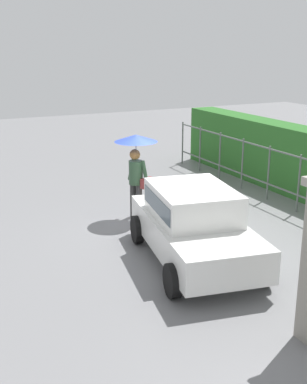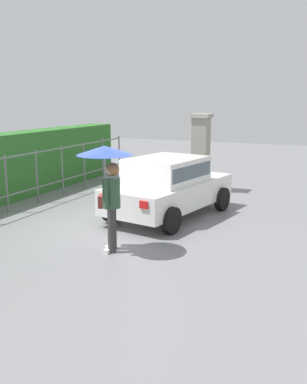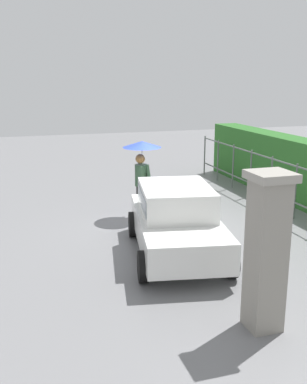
{
  "view_description": "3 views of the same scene",
  "coord_description": "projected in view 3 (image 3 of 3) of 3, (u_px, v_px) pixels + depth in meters",
  "views": [
    {
      "loc": [
        9.29,
        -5.24,
        4.11
      ],
      "look_at": [
        0.05,
        -0.74,
        1.04
      ],
      "focal_mm": 46.32,
      "sensor_mm": 36.0,
      "label": 1
    },
    {
      "loc": [
        -8.43,
        -4.62,
        2.92
      ],
      "look_at": [
        0.16,
        -0.78,
        0.9
      ],
      "focal_mm": 41.43,
      "sensor_mm": 36.0,
      "label": 2
    },
    {
      "loc": [
        10.13,
        -3.78,
        3.71
      ],
      "look_at": [
        0.08,
        -0.64,
        1.03
      ],
      "focal_mm": 42.46,
      "sensor_mm": 36.0,
      "label": 3
    }
  ],
  "objects": [
    {
      "name": "ground_plane",
      "position": [
        177.0,
        229.0,
        11.38
      ],
      "size": [
        40.0,
        40.0,
        0.0
      ],
      "primitive_type": "plane",
      "color": "slate"
    },
    {
      "name": "car",
      "position": [
        176.0,
        218.0,
        9.63
      ],
      "size": [
        3.94,
        2.39,
        1.48
      ],
      "rotation": [
        0.0,
        0.0,
        -0.18
      ],
      "color": "white",
      "rests_on": "ground"
    },
    {
      "name": "pedestrian",
      "position": [
        142.0,
        161.0,
        12.11
      ],
      "size": [
        1.04,
        1.04,
        2.05
      ],
      "rotation": [
        0.0,
        0.0,
        1.98
      ],
      "color": "#333333",
      "rests_on": "ground"
    },
    {
      "name": "gate_pillar",
      "position": [
        266.0,
        251.0,
        6.63
      ],
      "size": [
        0.6,
        0.6,
        2.42
      ],
      "color": "gray",
      "rests_on": "ground"
    },
    {
      "name": "fence_section",
      "position": [
        296.0,
        189.0,
        12.03
      ],
      "size": [
        12.05,
        0.05,
        1.5
      ],
      "color": "#59605B",
      "rests_on": "ground"
    }
  ]
}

